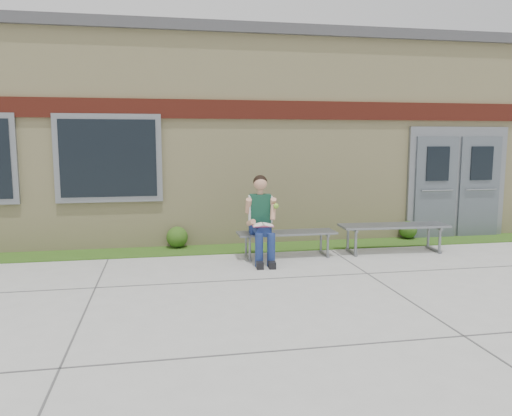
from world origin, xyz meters
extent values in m
plane|color=#9E9E99|center=(0.00, 0.00, 0.00)|extent=(80.00, 80.00, 0.00)
cube|color=#295015|center=(0.00, 2.60, 0.01)|extent=(16.00, 0.80, 0.02)
cube|color=beige|center=(0.00, 6.00, 2.00)|extent=(16.00, 6.00, 4.00)
cube|color=#3F3F42|center=(0.00, 6.00, 4.10)|extent=(16.20, 6.20, 0.20)
cube|color=maroon|center=(0.00, 2.97, 2.60)|extent=(16.00, 0.06, 0.35)
cube|color=slate|center=(-3.00, 2.96, 1.70)|extent=(1.90, 0.08, 1.60)
cube|color=black|center=(-3.00, 2.92, 1.70)|extent=(1.70, 0.04, 1.40)
cube|color=slate|center=(4.00, 2.96, 1.15)|extent=(2.20, 0.08, 2.30)
cube|color=#505860|center=(3.50, 2.91, 1.05)|extent=(0.92, 0.06, 2.10)
cube|color=#505860|center=(4.50, 2.91, 1.05)|extent=(0.92, 0.06, 2.10)
cube|color=slate|center=(0.06, 1.81, 0.43)|extent=(1.72, 0.48, 0.03)
cube|color=slate|center=(-0.63, 1.81, 0.20)|extent=(0.04, 0.48, 0.39)
cube|color=slate|center=(0.74, 1.81, 0.20)|extent=(0.04, 0.48, 0.39)
cube|color=slate|center=(2.06, 1.81, 0.49)|extent=(1.99, 0.65, 0.04)
cube|color=slate|center=(1.27, 1.81, 0.22)|extent=(0.08, 0.55, 0.45)
cube|color=slate|center=(2.84, 1.81, 0.22)|extent=(0.08, 0.55, 0.45)
cube|color=navy|center=(-0.43, 1.76, 0.53)|extent=(0.39, 0.29, 0.17)
cube|color=#0E3321|center=(-0.43, 1.74, 0.87)|extent=(0.36, 0.25, 0.50)
sphere|color=tan|center=(-0.43, 1.73, 1.30)|extent=(0.25, 0.25, 0.23)
sphere|color=black|center=(-0.43, 1.75, 1.33)|extent=(0.26, 0.26, 0.24)
cylinder|color=navy|center=(-0.55, 1.49, 0.56)|extent=(0.20, 0.47, 0.16)
cylinder|color=navy|center=(-0.35, 1.47, 0.56)|extent=(0.20, 0.47, 0.16)
cylinder|color=navy|center=(-0.55, 1.23, 0.27)|extent=(0.13, 0.13, 0.54)
cylinder|color=navy|center=(-0.35, 1.21, 0.27)|extent=(0.13, 0.13, 0.54)
cube|color=black|center=(-0.55, 1.15, 0.05)|extent=(0.13, 0.29, 0.11)
cube|color=black|center=(-0.36, 1.14, 0.05)|extent=(0.13, 0.29, 0.11)
cylinder|color=tan|center=(-0.64, 1.70, 0.94)|extent=(0.12, 0.25, 0.29)
cylinder|color=tan|center=(-0.23, 1.66, 0.94)|extent=(0.12, 0.25, 0.29)
cube|color=white|center=(-0.46, 1.35, 0.66)|extent=(0.36, 0.27, 0.02)
cube|color=#BD476D|center=(-0.46, 1.35, 0.65)|extent=(0.36, 0.28, 0.01)
sphere|color=#7DBB31|center=(-0.21, 1.51, 0.95)|extent=(0.09, 0.09, 0.09)
sphere|color=#295015|center=(-1.80, 2.85, 0.22)|extent=(0.40, 0.40, 0.40)
sphere|color=#295015|center=(2.89, 2.85, 0.20)|extent=(0.36, 0.36, 0.36)
camera|label=1|loc=(-2.06, -6.48, 2.03)|focal=35.00mm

